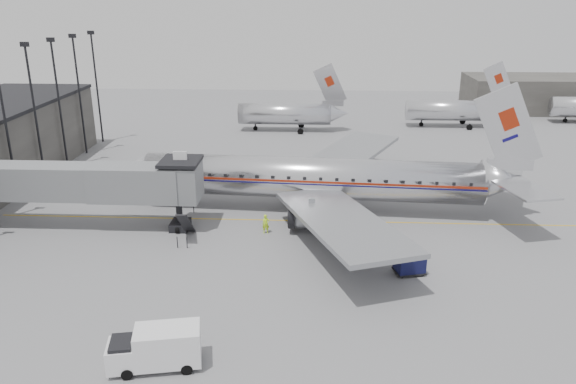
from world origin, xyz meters
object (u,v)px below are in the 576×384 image
(service_van, at_px, (156,347))
(ramp_worker, at_px, (266,224))
(baggage_cart_navy, at_px, (410,262))
(airliner, at_px, (319,178))

(service_van, height_order, ramp_worker, service_van)
(baggage_cart_navy, xyz_separation_m, ramp_worker, (-11.47, 6.96, -0.04))
(baggage_cart_navy, bearing_deg, ramp_worker, 134.26)
(airliner, distance_m, baggage_cart_navy, 14.77)
(service_van, xyz_separation_m, baggage_cart_navy, (16.01, 12.05, -0.37))
(service_van, bearing_deg, ramp_worker, 65.60)
(service_van, bearing_deg, baggage_cart_navy, 26.00)
(service_van, relative_size, ramp_worker, 3.15)
(service_van, distance_m, baggage_cart_navy, 20.04)
(airliner, bearing_deg, ramp_worker, -124.10)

